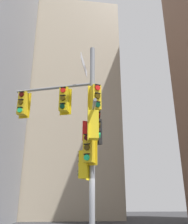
{
  "coord_description": "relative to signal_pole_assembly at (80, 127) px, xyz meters",
  "views": [
    {
      "loc": [
        -1.13,
        -8.95,
        1.63
      ],
      "look_at": [
        0.11,
        0.31,
        5.13
      ],
      "focal_mm": 39.96,
      "sensor_mm": 36.0,
      "label": 1
    }
  ],
  "objects": [
    {
      "name": "building_mid_block",
      "position": [
        -1.5,
        27.92,
        10.6
      ],
      "size": [
        16.46,
        16.46,
        30.02
      ],
      "primitive_type": "cube",
      "color": "tan",
      "rests_on": "ground"
    },
    {
      "name": "signal_pole_assembly",
      "position": [
        0.0,
        0.0,
        0.0
      ],
      "size": [
        3.57,
        3.01,
        7.91
      ],
      "color": "gray",
      "rests_on": "ground"
    }
  ]
}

